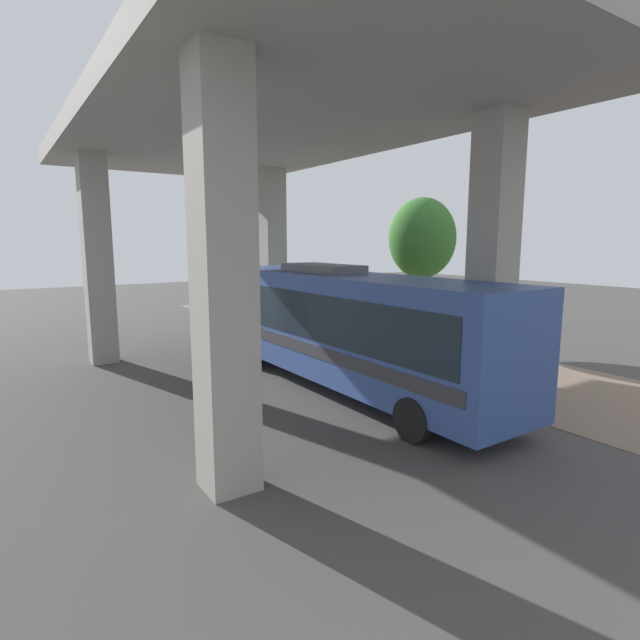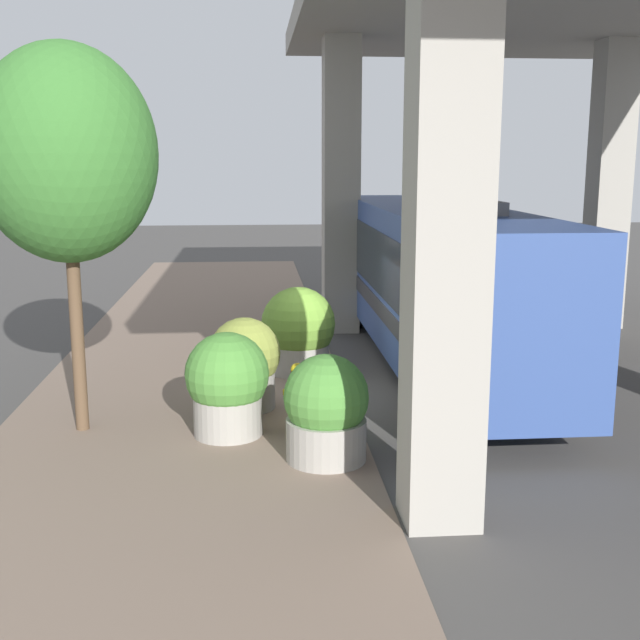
{
  "view_description": "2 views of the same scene",
  "coord_description": "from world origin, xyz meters",
  "px_view_note": "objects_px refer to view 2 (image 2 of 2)",
  "views": [
    {
      "loc": [
        10.78,
        13.47,
        4.33
      ],
      "look_at": [
        1.39,
        -0.62,
        1.67
      ],
      "focal_mm": 28.0,
      "sensor_mm": 36.0,
      "label": 1
    },
    {
      "loc": [
        -1.73,
        -14.75,
        4.4
      ],
      "look_at": [
        -0.58,
        -0.95,
        1.61
      ],
      "focal_mm": 45.0,
      "sensor_mm": 36.0,
      "label": 2
    }
  ],
  "objects_px": {
    "planter_middle": "(326,410)",
    "planter_back": "(227,385)",
    "street_tree_near": "(66,155)",
    "bus": "(437,275)",
    "planter_front": "(245,363)",
    "planter_extra": "(298,331)",
    "fire_hydrant": "(298,394)"
  },
  "relations": [
    {
      "from": "bus",
      "to": "fire_hydrant",
      "type": "height_order",
      "value": "bus"
    },
    {
      "from": "fire_hydrant",
      "to": "planter_extra",
      "type": "distance_m",
      "value": 3.45
    },
    {
      "from": "bus",
      "to": "street_tree_near",
      "type": "distance_m",
      "value": 8.06
    },
    {
      "from": "planter_middle",
      "to": "planter_back",
      "type": "relative_size",
      "value": 0.95
    },
    {
      "from": "planter_middle",
      "to": "planter_extra",
      "type": "height_order",
      "value": "planter_extra"
    },
    {
      "from": "fire_hydrant",
      "to": "street_tree_near",
      "type": "distance_m",
      "value": 5.28
    },
    {
      "from": "planter_front",
      "to": "street_tree_near",
      "type": "xyz_separation_m",
      "value": [
        -2.67,
        -0.94,
        3.62
      ]
    },
    {
      "from": "bus",
      "to": "planter_middle",
      "type": "distance_m",
      "value": 6.19
    },
    {
      "from": "planter_back",
      "to": "planter_extra",
      "type": "xyz_separation_m",
      "value": [
        1.36,
        3.82,
        0.02
      ]
    },
    {
      "from": "planter_front",
      "to": "planter_back",
      "type": "xyz_separation_m",
      "value": [
        -0.26,
        -1.42,
        0.02
      ]
    },
    {
      "from": "planter_front",
      "to": "planter_extra",
      "type": "distance_m",
      "value": 2.64
    },
    {
      "from": "fire_hydrant",
      "to": "street_tree_near",
      "type": "relative_size",
      "value": 0.18
    },
    {
      "from": "planter_front",
      "to": "planter_extra",
      "type": "height_order",
      "value": "planter_extra"
    },
    {
      "from": "planter_back",
      "to": "street_tree_near",
      "type": "relative_size",
      "value": 0.28
    },
    {
      "from": "planter_middle",
      "to": "planter_back",
      "type": "bearing_deg",
      "value": 140.37
    },
    {
      "from": "street_tree_near",
      "to": "fire_hydrant",
      "type": "bearing_deg",
      "value": -1.38
    },
    {
      "from": "bus",
      "to": "planter_extra",
      "type": "distance_m",
      "value": 3.19
    },
    {
      "from": "street_tree_near",
      "to": "planter_back",
      "type": "bearing_deg",
      "value": -11.21
    },
    {
      "from": "fire_hydrant",
      "to": "planter_middle",
      "type": "distance_m",
      "value": 1.67
    },
    {
      "from": "planter_back",
      "to": "street_tree_near",
      "type": "height_order",
      "value": "street_tree_near"
    },
    {
      "from": "bus",
      "to": "street_tree_near",
      "type": "bearing_deg",
      "value": -151.52
    },
    {
      "from": "planter_front",
      "to": "fire_hydrant",
      "type": "bearing_deg",
      "value": -49.41
    },
    {
      "from": "street_tree_near",
      "to": "planter_front",
      "type": "bearing_deg",
      "value": 19.39
    },
    {
      "from": "planter_front",
      "to": "planter_middle",
      "type": "xyz_separation_m",
      "value": [
        1.22,
        -2.64,
        -0.06
      ]
    },
    {
      "from": "planter_extra",
      "to": "planter_back",
      "type": "bearing_deg",
      "value": -109.55
    },
    {
      "from": "bus",
      "to": "planter_extra",
      "type": "xyz_separation_m",
      "value": [
        -2.98,
        -0.32,
        -1.09
      ]
    },
    {
      "from": "planter_back",
      "to": "street_tree_near",
      "type": "xyz_separation_m",
      "value": [
        -2.41,
        0.48,
        3.6
      ]
    },
    {
      "from": "planter_front",
      "to": "planter_extra",
      "type": "bearing_deg",
      "value": 65.54
    },
    {
      "from": "planter_middle",
      "to": "street_tree_near",
      "type": "xyz_separation_m",
      "value": [
        -3.89,
        1.7,
        3.68
      ]
    },
    {
      "from": "bus",
      "to": "planter_back",
      "type": "relative_size",
      "value": 6.93
    },
    {
      "from": "planter_front",
      "to": "street_tree_near",
      "type": "height_order",
      "value": "street_tree_near"
    },
    {
      "from": "planter_extra",
      "to": "planter_front",
      "type": "bearing_deg",
      "value": -114.46
    }
  ]
}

